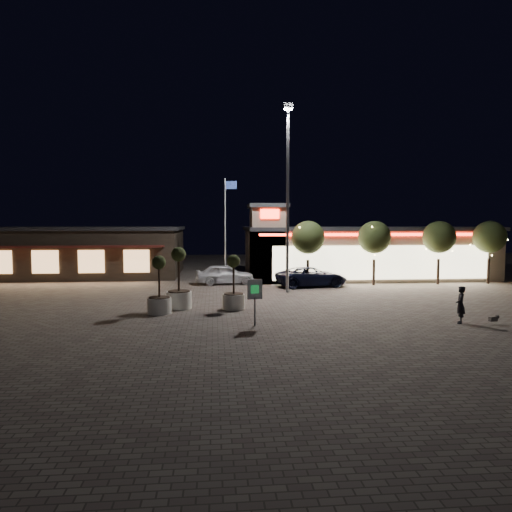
{
  "coord_description": "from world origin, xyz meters",
  "views": [
    {
      "loc": [
        -2.81,
        -21.84,
        4.61
      ],
      "look_at": [
        -0.28,
        6.0,
        2.6
      ],
      "focal_mm": 32.0,
      "sensor_mm": 36.0,
      "label": 1
    }
  ],
  "objects": [
    {
      "name": "string_tree_a",
      "position": [
        4.0,
        11.0,
        3.56
      ],
      "size": [
        2.42,
        2.42,
        4.79
      ],
      "color": "#332319",
      "rests_on": "ground"
    },
    {
      "name": "white_sedan",
      "position": [
        -2.03,
        12.57,
        0.76
      ],
      "size": [
        4.55,
        2.09,
        1.51
      ],
      "primitive_type": "imported",
      "rotation": [
        0.0,
        0.0,
        1.64
      ],
      "color": "silver",
      "rests_on": "ground"
    },
    {
      "name": "string_tree_c",
      "position": [
        14.0,
        11.0,
        3.56
      ],
      "size": [
        2.42,
        2.42,
        4.79
      ],
      "color": "#332319",
      "rests_on": "ground"
    },
    {
      "name": "dog",
      "position": [
        9.9,
        -2.38,
        0.28
      ],
      "size": [
        0.54,
        0.28,
        0.29
      ],
      "color": "#59514C",
      "rests_on": "ground"
    },
    {
      "name": "pickup_truck",
      "position": [
        4.23,
        10.72,
        0.72
      ],
      "size": [
        5.47,
        3.11,
        1.44
      ],
      "primitive_type": "imported",
      "rotation": [
        0.0,
        0.0,
        1.71
      ],
      "color": "black",
      "rests_on": "ground"
    },
    {
      "name": "string_tree_b",
      "position": [
        9.0,
        11.0,
        3.56
      ],
      "size": [
        2.42,
        2.42,
        4.79
      ],
      "color": "#332319",
      "rests_on": "ground"
    },
    {
      "name": "string_tree_d",
      "position": [
        18.0,
        11.0,
        3.56
      ],
      "size": [
        2.42,
        2.42,
        4.79
      ],
      "color": "#332319",
      "rests_on": "ground"
    },
    {
      "name": "retail_building",
      "position": [
        9.51,
        15.82,
        2.21
      ],
      "size": [
        20.4,
        8.4,
        6.1
      ],
      "color": "gray",
      "rests_on": "ground"
    },
    {
      "name": "planter_left",
      "position": [
        -4.75,
        2.9,
        1.03
      ],
      "size": [
        1.36,
        1.36,
        3.34
      ],
      "color": "silver",
      "rests_on": "ground"
    },
    {
      "name": "planter_right",
      "position": [
        -1.81,
        2.44,
        0.91
      ],
      "size": [
        1.2,
        1.2,
        2.94
      ],
      "color": "silver",
      "rests_on": "ground"
    },
    {
      "name": "flagpole",
      "position": [
        -1.9,
        13.0,
        4.74
      ],
      "size": [
        0.95,
        0.1,
        8.0
      ],
      "color": "white",
      "rests_on": "ground"
    },
    {
      "name": "ground",
      "position": [
        0.0,
        0.0,
        0.0
      ],
      "size": [
        90.0,
        90.0,
        0.0
      ],
      "primitive_type": "plane",
      "color": "#665C53",
      "rests_on": "ground"
    },
    {
      "name": "floodlight_pole",
      "position": [
        2.0,
        8.0,
        7.02
      ],
      "size": [
        0.6,
        0.4,
        12.38
      ],
      "color": "gray",
      "rests_on": "ground"
    },
    {
      "name": "pedestrian",
      "position": [
        8.45,
        -2.03,
        0.87
      ],
      "size": [
        0.65,
        0.75,
        1.73
      ],
      "primitive_type": "imported",
      "rotation": [
        0.0,
        0.0,
        -2.03
      ],
      "color": "black",
      "rests_on": "ground"
    },
    {
      "name": "valet_sign",
      "position": [
        -1.03,
        -1.62,
        1.47
      ],
      "size": [
        0.69,
        0.18,
        2.11
      ],
      "color": "gray",
      "rests_on": "ground"
    },
    {
      "name": "restaurant_building",
      "position": [
        -14.0,
        19.97,
        2.16
      ],
      "size": [
        16.4,
        11.0,
        4.3
      ],
      "color": "#382D23",
      "rests_on": "ground"
    },
    {
      "name": "planter_mid",
      "position": [
        -5.64,
        1.54,
        0.92
      ],
      "size": [
        1.21,
        1.21,
        2.98
      ],
      "color": "silver",
      "rests_on": "ground"
    }
  ]
}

